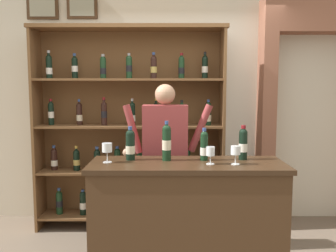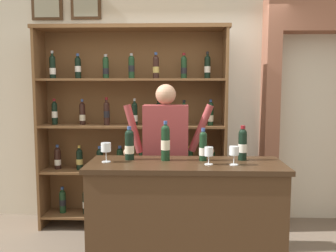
{
  "view_description": "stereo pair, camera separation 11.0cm",
  "coord_description": "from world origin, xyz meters",
  "px_view_note": "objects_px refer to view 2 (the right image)",
  "views": [
    {
      "loc": [
        -0.03,
        -2.92,
        1.63
      ],
      "look_at": [
        -0.03,
        0.3,
        1.27
      ],
      "focal_mm": 38.96,
      "sensor_mm": 36.0,
      "label": 1
    },
    {
      "loc": [
        0.08,
        -2.92,
        1.63
      ],
      "look_at": [
        -0.03,
        0.3,
        1.27
      ],
      "focal_mm": 38.96,
      "sensor_mm": 36.0,
      "label": 2
    }
  ],
  "objects_px": {
    "wine_shelf": "(133,124)",
    "tasting_bottle_grappa": "(243,144)",
    "tasting_bottle_bianco": "(129,144)",
    "tasting_bottle_rosso": "(203,146)",
    "wine_glass_right": "(106,148)",
    "shopkeeper": "(166,149)",
    "wine_glass_spare": "(234,151)",
    "wine_glass_left": "(209,152)",
    "tasting_counter": "(185,222)",
    "tasting_bottle_chianti": "(165,142)"
  },
  "relations": [
    {
      "from": "tasting_bottle_grappa",
      "to": "wine_glass_spare",
      "type": "distance_m",
      "value": 0.22
    },
    {
      "from": "wine_glass_right",
      "to": "tasting_bottle_bianco",
      "type": "bearing_deg",
      "value": 30.4
    },
    {
      "from": "tasting_bottle_bianco",
      "to": "wine_glass_right",
      "type": "relative_size",
      "value": 1.77
    },
    {
      "from": "tasting_bottle_rosso",
      "to": "shopkeeper",
      "type": "bearing_deg",
      "value": 125.72
    },
    {
      "from": "tasting_counter",
      "to": "wine_glass_left",
      "type": "xyz_separation_m",
      "value": [
        0.18,
        -0.07,
        0.6
      ]
    },
    {
      "from": "wine_glass_left",
      "to": "tasting_bottle_grappa",
      "type": "bearing_deg",
      "value": 32.17
    },
    {
      "from": "tasting_bottle_chianti",
      "to": "tasting_bottle_rosso",
      "type": "xyz_separation_m",
      "value": [
        0.31,
        0.01,
        -0.03
      ]
    },
    {
      "from": "tasting_bottle_bianco",
      "to": "wine_glass_right",
      "type": "height_order",
      "value": "tasting_bottle_bianco"
    },
    {
      "from": "tasting_counter",
      "to": "tasting_bottle_chianti",
      "type": "relative_size",
      "value": 4.8
    },
    {
      "from": "tasting_bottle_rosso",
      "to": "wine_glass_right",
      "type": "distance_m",
      "value": 0.8
    },
    {
      "from": "tasting_bottle_grappa",
      "to": "wine_glass_right",
      "type": "xyz_separation_m",
      "value": [
        -1.13,
        -0.12,
        -0.03
      ]
    },
    {
      "from": "tasting_counter",
      "to": "tasting_bottle_grappa",
      "type": "xyz_separation_m",
      "value": [
        0.48,
        0.12,
        0.64
      ]
    },
    {
      "from": "tasting_bottle_bianco",
      "to": "wine_glass_spare",
      "type": "relative_size",
      "value": 1.9
    },
    {
      "from": "tasting_counter",
      "to": "tasting_bottle_grappa",
      "type": "distance_m",
      "value": 0.81
    },
    {
      "from": "shopkeeper",
      "to": "tasting_bottle_chianti",
      "type": "bearing_deg",
      "value": -88.17
    },
    {
      "from": "shopkeeper",
      "to": "tasting_bottle_rosso",
      "type": "relative_size",
      "value": 5.99
    },
    {
      "from": "shopkeeper",
      "to": "tasting_bottle_bianco",
      "type": "distance_m",
      "value": 0.54
    },
    {
      "from": "tasting_bottle_rosso",
      "to": "wine_glass_right",
      "type": "bearing_deg",
      "value": -173.58
    },
    {
      "from": "wine_glass_spare",
      "to": "shopkeeper",
      "type": "bearing_deg",
      "value": 132.05
    },
    {
      "from": "tasting_bottle_rosso",
      "to": "wine_glass_right",
      "type": "height_order",
      "value": "tasting_bottle_rosso"
    },
    {
      "from": "wine_shelf",
      "to": "wine_glass_spare",
      "type": "bearing_deg",
      "value": -52.46
    },
    {
      "from": "wine_glass_spare",
      "to": "tasting_bottle_rosso",
      "type": "bearing_deg",
      "value": 144.58
    },
    {
      "from": "tasting_bottle_rosso",
      "to": "wine_glass_spare",
      "type": "distance_m",
      "value": 0.29
    },
    {
      "from": "wine_shelf",
      "to": "tasting_bottle_grappa",
      "type": "bearing_deg",
      "value": -44.92
    },
    {
      "from": "wine_glass_left",
      "to": "tasting_bottle_chianti",
      "type": "bearing_deg",
      "value": 156.53
    },
    {
      "from": "shopkeeper",
      "to": "wine_shelf",
      "type": "bearing_deg",
      "value": 122.5
    },
    {
      "from": "wine_glass_left",
      "to": "wine_glass_spare",
      "type": "relative_size",
      "value": 0.95
    },
    {
      "from": "tasting_counter",
      "to": "shopkeeper",
      "type": "relative_size",
      "value": 0.98
    },
    {
      "from": "tasting_counter",
      "to": "wine_glass_left",
      "type": "height_order",
      "value": "wine_glass_left"
    },
    {
      "from": "tasting_bottle_rosso",
      "to": "wine_glass_left",
      "type": "bearing_deg",
      "value": -77.41
    },
    {
      "from": "tasting_bottle_bianco",
      "to": "tasting_bottle_chianti",
      "type": "height_order",
      "value": "tasting_bottle_chianti"
    },
    {
      "from": "tasting_bottle_rosso",
      "to": "wine_glass_spare",
      "type": "bearing_deg",
      "value": -35.42
    },
    {
      "from": "tasting_bottle_rosso",
      "to": "wine_glass_left",
      "type": "xyz_separation_m",
      "value": [
        0.04,
        -0.16,
        -0.03
      ]
    },
    {
      "from": "shopkeeper",
      "to": "wine_glass_right",
      "type": "relative_size",
      "value": 10.22
    },
    {
      "from": "shopkeeper",
      "to": "tasting_bottle_grappa",
      "type": "bearing_deg",
      "value": -32.95
    },
    {
      "from": "tasting_bottle_bianco",
      "to": "tasting_bottle_grappa",
      "type": "xyz_separation_m",
      "value": [
        0.95,
        0.01,
        0.01
      ]
    },
    {
      "from": "tasting_bottle_grappa",
      "to": "wine_glass_spare",
      "type": "relative_size",
      "value": 1.96
    },
    {
      "from": "wine_shelf",
      "to": "tasting_bottle_rosso",
      "type": "xyz_separation_m",
      "value": [
        0.73,
        -1.09,
        -0.06
      ]
    },
    {
      "from": "tasting_bottle_chianti",
      "to": "tasting_bottle_rosso",
      "type": "relative_size",
      "value": 1.22
    },
    {
      "from": "tasting_bottle_bianco",
      "to": "tasting_bottle_rosso",
      "type": "height_order",
      "value": "tasting_bottle_bianco"
    },
    {
      "from": "tasting_bottle_bianco",
      "to": "wine_shelf",
      "type": "bearing_deg",
      "value": 95.99
    },
    {
      "from": "wine_glass_right",
      "to": "wine_glass_left",
      "type": "bearing_deg",
      "value": -4.66
    },
    {
      "from": "shopkeeper",
      "to": "wine_glass_spare",
      "type": "xyz_separation_m",
      "value": [
        0.56,
        -0.62,
        0.09
      ]
    },
    {
      "from": "shopkeeper",
      "to": "tasting_bottle_bianco",
      "type": "bearing_deg",
      "value": -123.27
    },
    {
      "from": "wine_glass_left",
      "to": "wine_glass_spare",
      "type": "height_order",
      "value": "wine_glass_spare"
    },
    {
      "from": "wine_glass_spare",
      "to": "wine_glass_right",
      "type": "height_order",
      "value": "wine_glass_right"
    },
    {
      "from": "wine_glass_right",
      "to": "tasting_bottle_grappa",
      "type": "bearing_deg",
      "value": 6.0
    },
    {
      "from": "wine_shelf",
      "to": "wine_glass_right",
      "type": "distance_m",
      "value": 1.19
    },
    {
      "from": "wine_shelf",
      "to": "tasting_bottle_chianti",
      "type": "bearing_deg",
      "value": -69.13
    },
    {
      "from": "tasting_bottle_chianti",
      "to": "wine_glass_spare",
      "type": "bearing_deg",
      "value": -16.28
    }
  ]
}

